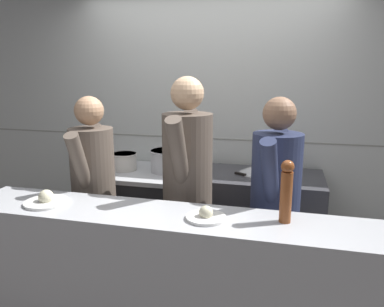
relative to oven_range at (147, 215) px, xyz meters
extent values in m
cube|color=silver|center=(0.52, 0.40, 0.86)|extent=(8.00, 0.06, 2.60)
cube|color=gray|center=(0.52, 0.37, 0.71)|extent=(8.00, 0.00, 0.01)
cube|color=#232326|center=(0.00, 0.00, -0.02)|extent=(0.98, 0.70, 0.84)
cube|color=#B7BABF|center=(0.00, 0.00, 0.42)|extent=(1.00, 0.71, 0.04)
cube|color=#B7BABF|center=(0.00, -0.33, 0.04)|extent=(0.88, 0.03, 0.10)
cube|color=#38383D|center=(1.07, 0.00, 0.02)|extent=(1.04, 0.65, 0.92)
cube|color=black|center=(1.07, -0.30, -0.39)|extent=(1.02, 0.04, 0.10)
cube|color=#B7BABF|center=(0.55, -1.18, 0.04)|extent=(2.55, 0.45, 0.97)
cylinder|color=beige|center=(-0.21, -0.01, 0.52)|extent=(0.23, 0.23, 0.16)
cylinder|color=beige|center=(-0.21, -0.01, 0.59)|extent=(0.24, 0.24, 0.01)
cylinder|color=#B7BABF|center=(0.20, 0.03, 0.54)|extent=(0.30, 0.30, 0.20)
cylinder|color=#B7BABF|center=(0.20, 0.03, 0.64)|extent=(0.32, 0.32, 0.01)
cone|color=#B7BABF|center=(1.01, 0.08, 0.51)|extent=(0.30, 0.30, 0.07)
cube|color=#B7BABF|center=(1.05, -0.13, 0.48)|extent=(0.25, 0.16, 0.01)
cube|color=black|center=(0.89, -0.04, 0.48)|extent=(0.11, 0.07, 0.02)
cylinder|color=white|center=(-0.21, -1.20, 0.54)|extent=(0.28, 0.28, 0.02)
sphere|color=beige|center=(-0.21, -1.20, 0.57)|extent=(0.10, 0.10, 0.10)
cylinder|color=white|center=(0.83, -1.19, 0.54)|extent=(0.23, 0.23, 0.02)
sphere|color=beige|center=(0.83, -1.19, 0.57)|extent=(0.08, 0.08, 0.08)
cylinder|color=brown|center=(1.27, -1.12, 0.67)|extent=(0.07, 0.07, 0.29)
sphere|color=brown|center=(1.27, -1.12, 0.85)|extent=(0.07, 0.07, 0.07)
cube|color=black|center=(-0.15, -0.70, -0.06)|extent=(0.30, 0.21, 0.76)
cylinder|color=brown|center=(-0.15, -0.70, 0.63)|extent=(0.36, 0.36, 0.63)
sphere|color=tan|center=(-0.15, -0.70, 1.07)|extent=(0.21, 0.21, 0.21)
cylinder|color=brown|center=(-0.17, -0.51, 0.70)|extent=(0.13, 0.32, 0.52)
cylinder|color=brown|center=(-0.13, -0.89, 0.70)|extent=(0.13, 0.32, 0.52)
cube|color=black|center=(0.58, -0.65, -0.03)|extent=(0.31, 0.20, 0.83)
cylinder|color=brown|center=(0.58, -0.65, 0.72)|extent=(0.36, 0.36, 0.68)
sphere|color=#D8AD84|center=(0.58, -0.65, 1.21)|extent=(0.23, 0.23, 0.23)
cylinder|color=brown|center=(0.58, -0.43, 0.80)|extent=(0.11, 0.34, 0.57)
cylinder|color=brown|center=(0.58, -0.86, 0.80)|extent=(0.11, 0.34, 0.57)
cube|color=black|center=(1.20, -0.69, -0.06)|extent=(0.31, 0.23, 0.77)
cylinder|color=#262D4C|center=(1.20, -0.69, 0.64)|extent=(0.38, 0.38, 0.63)
sphere|color=#8C664C|center=(1.20, -0.69, 1.09)|extent=(0.22, 0.22, 0.22)
cylinder|color=#262D4C|center=(1.24, -0.49, 0.72)|extent=(0.15, 0.33, 0.53)
cylinder|color=#262D4C|center=(1.17, -0.88, 0.72)|extent=(0.15, 0.33, 0.53)
camera|label=1|loc=(1.25, -3.16, 1.36)|focal=35.00mm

